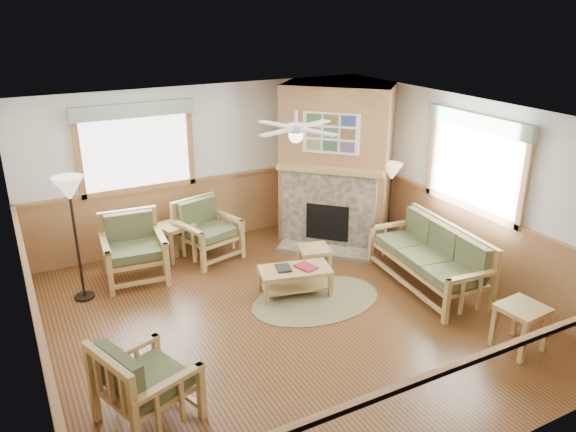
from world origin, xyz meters
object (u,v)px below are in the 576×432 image
sofa (428,257)px  floor_lamp_right (390,207)px  armchair_back_left (134,249)px  floor_lamp_left (76,239)px  end_table_sofa (520,327)px  armchair_left (146,381)px  armchair_back_right (208,231)px  end_table_chairs (176,240)px  coffee_table (295,281)px  footstool (314,259)px

sofa → floor_lamp_right: 1.39m
armchair_back_left → floor_lamp_left: size_ratio=0.55×
sofa → end_table_sofa: 1.77m
armchair_back_left → floor_lamp_right: size_ratio=0.65×
floor_lamp_right → armchair_left: bearing=-154.7°
armchair_back_right → armchair_back_left: bearing=174.2°
sofa → end_table_chairs: sofa is taller
coffee_table → end_table_sofa: bearing=-41.3°
armchair_back_right → sofa: bearing=-60.1°
armchair_back_left → end_table_sofa: bearing=-42.6°
armchair_back_right → end_table_chairs: armchair_back_right is taller
sofa → coffee_table: sofa is taller
armchair_back_right → footstool: bearing=-59.9°
armchair_back_right → end_table_chairs: 0.57m
armchair_left → coffee_table: 3.00m
coffee_table → sofa: bearing=-7.5°
armchair_back_right → floor_lamp_right: (2.78, -1.12, 0.29)m
armchair_back_right → floor_lamp_left: size_ratio=0.53×
floor_lamp_left → floor_lamp_right: 4.88m
sofa → floor_lamp_right: size_ratio=1.32×
armchair_back_right → end_table_sofa: armchair_back_right is taller
sofa → end_table_sofa: bearing=3.2°
armchair_left → end_table_sofa: (4.28, -0.88, -0.17)m
coffee_table → end_table_sofa: 3.01m
end_table_chairs → end_table_sofa: (2.86, -4.48, -0.00)m
armchair_left → end_table_sofa: bearing=-120.7°
coffee_table → floor_lamp_left: 3.09m
footstool → coffee_table: bearing=-140.8°
footstool → end_table_sofa: bearing=-69.3°
armchair_left → floor_lamp_left: floor_lamp_left is taller
sofa → footstool: sofa is taller
armchair_left → end_table_sofa: 4.37m
armchair_back_left → floor_lamp_right: bearing=-7.7°
armchair_back_right → coffee_table: armchair_back_right is taller
armchair_left → floor_lamp_right: (4.67, 2.21, 0.30)m
coffee_table → end_table_chairs: (-1.12, 2.02, 0.09)m
coffee_table → floor_lamp_left: (-2.71, 1.31, 0.70)m
sofa → end_table_chairs: size_ratio=3.46×
armchair_back_left → footstool: 2.74m
sofa → footstool: bearing=-128.7°
sofa → armchair_back_left: (-3.73, 2.24, 0.03)m
floor_lamp_right → floor_lamp_left: bearing=171.9°
armchair_back_left → footstool: armchair_back_left is taller
coffee_table → floor_lamp_right: floor_lamp_right is taller
armchair_left → armchair_back_right: bearing=-48.6°
end_table_chairs → armchair_back_right: bearing=-30.3°
end_table_sofa → footstool: 3.17m
footstool → armchair_back_left: bearing=157.7°
armchair_back_left → floor_lamp_right: (4.03, -0.91, 0.27)m
end_table_sofa → footstool: size_ratio=1.26×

